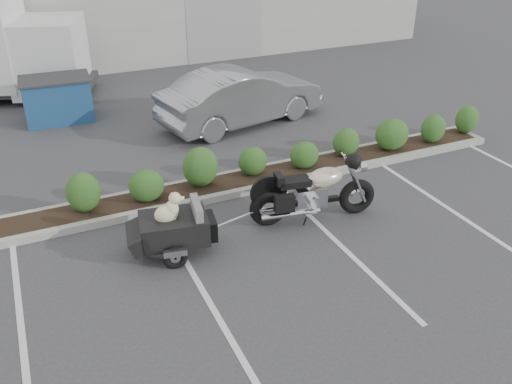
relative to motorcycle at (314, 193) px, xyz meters
name	(u,v)px	position (x,y,z in m)	size (l,w,h in m)	color
ground	(264,241)	(-1.20, -0.32, -0.58)	(90.00, 90.00, 0.00)	#38383A
planter_kerb	(263,178)	(-0.20, 1.88, -0.51)	(12.00, 1.00, 0.15)	#9E9E93
motorcycle	(314,193)	(0.00, 0.00, 0.00)	(2.54, 1.02, 1.46)	black
pet_trailer	(173,228)	(-2.78, 0.03, -0.07)	(2.06, 1.17, 1.21)	black
sedan	(241,96)	(0.77, 5.33, 0.18)	(1.61, 4.62, 1.52)	#9FA0A6
dumpster	(58,99)	(-3.79, 7.64, 0.03)	(1.92, 1.37, 1.22)	navy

